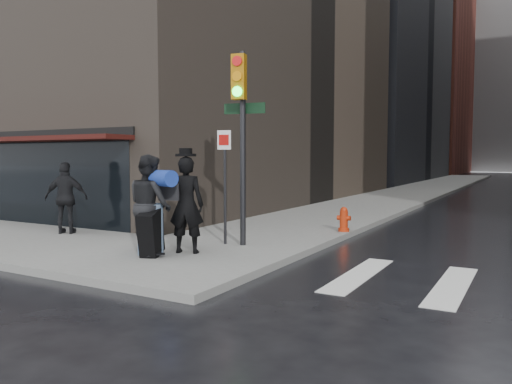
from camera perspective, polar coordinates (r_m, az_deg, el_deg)
ground at (r=10.17m, az=-9.50°, el=-8.21°), size 140.00×140.00×0.00m
sidewalk_left at (r=35.35m, az=19.06°, el=0.43°), size 4.00×50.00×0.15m
bldg_left_mid at (r=51.79m, az=6.61°, el=20.65°), size 22.00×24.00×34.00m
bldg_left_far at (r=73.15m, az=14.03°, el=12.42°), size 22.00×20.00×26.00m
storefront at (r=16.38m, az=-24.71°, el=2.53°), size 8.40×1.11×2.83m
man_overcoat at (r=10.38m, az=-8.79°, el=-1.90°), size 1.12×1.44×2.21m
man_jeans at (r=10.41m, az=-11.96°, el=-1.40°), size 1.39×1.25×2.05m
man_greycoat at (r=13.88m, az=-20.87°, el=-0.63°), size 1.17×0.96×1.87m
traffic_light at (r=11.16m, az=-1.88°, el=8.11°), size 1.07×0.57×4.33m
fire_hydrant at (r=13.60m, az=10.00°, el=-3.22°), size 0.36×0.29×0.66m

